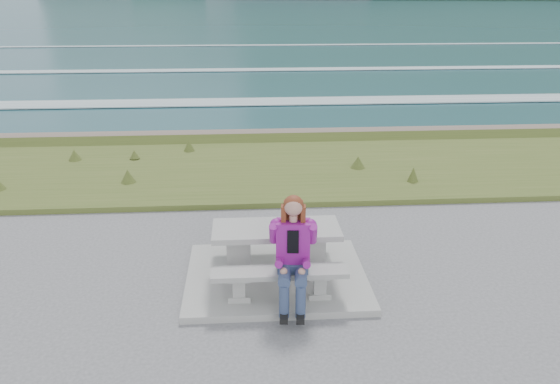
# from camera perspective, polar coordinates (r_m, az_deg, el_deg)

# --- Properties ---
(concrete_slab) EXTENTS (2.60, 2.10, 0.10)m
(concrete_slab) POSITION_cam_1_polar(r_m,az_deg,el_deg) (8.07, -0.38, -8.87)
(concrete_slab) COLOR #999A95
(concrete_slab) RESTS_ON ground
(picnic_table) EXTENTS (1.80, 0.75, 0.75)m
(picnic_table) POSITION_cam_1_polar(r_m,az_deg,el_deg) (7.78, -0.39, -4.81)
(picnic_table) COLOR #999A95
(picnic_table) RESTS_ON concrete_slab
(bench_landward) EXTENTS (1.80, 0.35, 0.45)m
(bench_landward) POSITION_cam_1_polar(r_m,az_deg,el_deg) (7.27, -0.04, -8.85)
(bench_landward) COLOR #999A95
(bench_landward) RESTS_ON concrete_slab
(bench_seaward) EXTENTS (1.80, 0.35, 0.45)m
(bench_seaward) POSITION_cam_1_polar(r_m,az_deg,el_deg) (8.51, -0.68, -4.21)
(bench_seaward) COLOR #999A95
(bench_seaward) RESTS_ON concrete_slab
(grass_verge) EXTENTS (160.00, 4.50, 0.22)m
(grass_verge) POSITION_cam_1_polar(r_m,az_deg,el_deg) (12.68, -1.80, 2.12)
(grass_verge) COLOR #41531F
(grass_verge) RESTS_ON ground
(shore_drop) EXTENTS (160.00, 0.80, 2.20)m
(shore_drop) POSITION_cam_1_polar(r_m,az_deg,el_deg) (15.45, -2.22, 5.54)
(shore_drop) COLOR brown
(shore_drop) RESTS_ON ground
(ocean) EXTENTS (1600.00, 1600.00, 0.09)m
(ocean) POSITION_cam_1_polar(r_m,az_deg,el_deg) (32.62, -3.18, 10.46)
(ocean) COLOR #1E4C57
(ocean) RESTS_ON ground
(seated_woman) EXTENTS (0.49, 0.79, 1.48)m
(seated_woman) POSITION_cam_1_polar(r_m,az_deg,el_deg) (7.06, 1.35, -7.98)
(seated_woman) COLOR navy
(seated_woman) RESTS_ON concrete_slab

